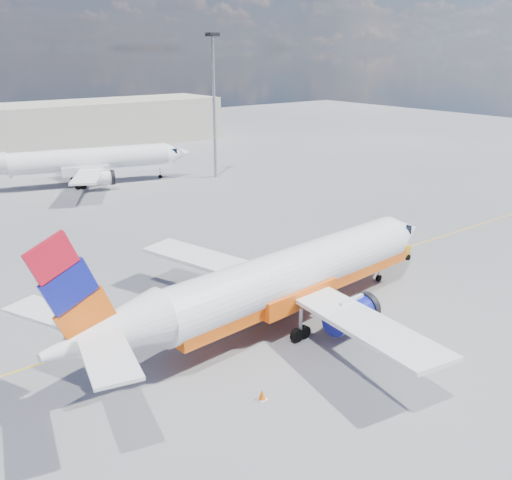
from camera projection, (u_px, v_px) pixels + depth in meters
ground at (297, 304)px, 40.04m from camera, size 240.00×240.00×0.00m
taxi_line at (271, 291)px, 42.29m from camera, size 70.00×0.15×0.01m
terminal_main at (30, 129)px, 97.95m from camera, size 70.00×14.00×8.00m
main_jet at (285, 278)px, 36.31m from camera, size 31.45×24.79×9.54m
second_jet at (83, 162)px, 74.09m from camera, size 30.70×23.48×9.27m
gse_tug at (393, 251)px, 48.07m from camera, size 2.67×1.68×1.87m
traffic_cone at (262, 395)px, 29.09m from camera, size 0.44×0.44×0.61m
floodlight_mast at (214, 93)px, 76.13m from camera, size 1.39×1.39×19.04m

